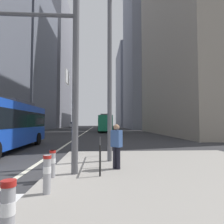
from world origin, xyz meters
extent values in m
plane|color=#303033|center=(0.00, 20.00, 0.00)|extent=(160.00, 160.00, 0.00)
cube|color=gray|center=(5.50, -1.00, 0.07)|extent=(9.00, 10.00, 0.15)
cube|color=beige|center=(0.00, 30.00, 0.01)|extent=(0.20, 80.00, 0.01)
cube|color=slate|center=(-16.00, 41.81, 17.42)|extent=(11.10, 21.21, 34.83)
cube|color=gray|center=(-16.00, 69.24, 25.06)|extent=(11.48, 25.43, 50.11)
cube|color=gray|center=(17.00, 22.33, 19.02)|extent=(10.01, 24.74, 38.04)
cube|color=slate|center=(17.00, 50.03, 28.19)|extent=(12.36, 19.76, 56.37)
cube|color=slate|center=(17.00, 77.02, 16.69)|extent=(12.98, 23.60, 33.39)
cube|color=blue|center=(-3.42, 5.26, 1.73)|extent=(2.78, 10.99, 2.75)
cube|color=black|center=(-3.42, 5.26, 2.07)|extent=(2.81, 10.77, 1.10)
cube|color=#4C4C51|center=(-3.46, 6.90, 3.25)|extent=(1.85, 3.98, 0.30)
cylinder|color=black|center=(-2.31, 8.79, 0.50)|extent=(0.33, 1.01, 1.00)
cylinder|color=black|center=(-4.71, 8.72, 0.50)|extent=(0.33, 1.01, 1.00)
cube|color=#198456|center=(3.80, 31.34, 1.73)|extent=(2.70, 11.48, 2.75)
cube|color=black|center=(3.80, 31.34, 2.07)|extent=(2.73, 11.25, 1.10)
cube|color=#4C4C51|center=(3.77, 29.63, 3.25)|extent=(1.82, 4.15, 0.30)
cylinder|color=black|center=(2.66, 35.02, 0.50)|extent=(0.32, 1.01, 1.00)
cylinder|color=black|center=(5.06, 34.98, 0.50)|extent=(0.32, 1.01, 1.00)
cylinder|color=black|center=(2.53, 27.70, 0.50)|extent=(0.32, 1.01, 1.00)
cylinder|color=black|center=(4.93, 27.66, 0.50)|extent=(0.32, 1.01, 1.00)
cube|color=silver|center=(-6.37, 59.75, 0.87)|extent=(1.86, 4.16, 1.10)
cube|color=black|center=(-6.37, 59.90, 1.68)|extent=(1.54, 2.26, 0.52)
cylinder|color=black|center=(-5.48, 58.33, 0.32)|extent=(0.23, 0.64, 0.64)
cylinder|color=black|center=(-7.30, 58.36, 0.32)|extent=(0.23, 0.64, 0.64)
cylinder|color=black|center=(-5.43, 61.14, 0.32)|extent=(0.23, 0.64, 0.64)
cylinder|color=black|center=(-7.25, 61.17, 0.32)|extent=(0.23, 0.64, 0.64)
cube|color=#232838|center=(3.62, 42.05, 0.87)|extent=(2.00, 4.60, 1.10)
cube|color=black|center=(3.61, 41.90, 1.68)|extent=(1.61, 2.51, 0.52)
cylinder|color=black|center=(2.78, 43.63, 0.32)|extent=(0.25, 0.65, 0.64)
cylinder|color=black|center=(4.60, 43.54, 0.32)|extent=(0.25, 0.65, 0.64)
cylinder|color=black|center=(2.63, 40.56, 0.32)|extent=(0.25, 0.65, 0.64)
cylinder|color=black|center=(4.45, 40.47, 0.32)|extent=(0.25, 0.65, 0.64)
cylinder|color=#515156|center=(1.95, -1.03, 3.15)|extent=(0.22, 0.22, 6.00)
cube|color=white|center=(1.70, -1.21, 3.35)|extent=(0.04, 0.60, 0.44)
cylinder|color=#56565B|center=(3.22, 1.05, 4.15)|extent=(0.20, 0.20, 8.00)
cylinder|color=#99999E|center=(1.59, -5.00, 0.62)|extent=(0.18, 0.18, 0.95)
cylinder|color=white|center=(1.59, -5.00, 0.74)|extent=(0.19, 0.19, 0.17)
cylinder|color=#B21E19|center=(1.59, -5.00, 1.06)|extent=(0.20, 0.20, 0.08)
cylinder|color=#99999E|center=(1.52, -2.84, 0.61)|extent=(0.18, 0.18, 0.92)
cylinder|color=white|center=(1.52, -2.84, 0.72)|extent=(0.19, 0.19, 0.17)
cylinder|color=#B21E19|center=(1.52, -2.84, 1.03)|extent=(0.20, 0.20, 0.08)
cylinder|color=#99999E|center=(1.32, -1.43, 0.57)|extent=(0.18, 0.18, 0.84)
cylinder|color=white|center=(1.32, -1.43, 0.67)|extent=(0.19, 0.19, 0.15)
cylinder|color=#B21E19|center=(1.32, -1.43, 0.95)|extent=(0.20, 0.20, 0.08)
cylinder|color=black|center=(2.80, -1.38, 0.62)|extent=(0.06, 0.06, 0.95)
cylinder|color=black|center=(2.80, -0.16, 0.62)|extent=(0.06, 0.06, 0.95)
cylinder|color=black|center=(2.80, 1.06, 0.62)|extent=(0.06, 0.06, 0.95)
cylinder|color=black|center=(2.80, 2.28, 0.62)|extent=(0.06, 0.06, 0.95)
cylinder|color=black|center=(2.80, 0.45, 1.10)|extent=(0.06, 3.66, 0.06)
cylinder|color=black|center=(3.35, -0.37, 0.55)|extent=(0.15, 0.15, 0.80)
cylinder|color=black|center=(3.47, -0.48, 0.55)|extent=(0.15, 0.15, 0.80)
cube|color=#38568E|center=(3.41, -0.42, 1.26)|extent=(0.44, 0.43, 0.62)
sphere|color=#9E7556|center=(3.41, -0.42, 1.68)|extent=(0.22, 0.22, 0.22)
camera|label=1|loc=(2.80, -7.71, 1.86)|focal=31.44mm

